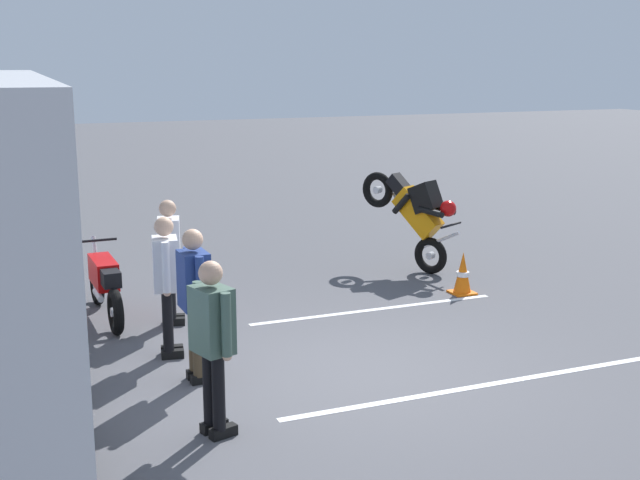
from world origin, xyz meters
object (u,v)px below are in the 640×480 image
Objects in this scene: spectator_right at (169,252)px; traffic_cone at (463,274)px; spectator_far_left at (212,334)px; spectator_left at (194,293)px; spectator_centre at (166,275)px; parked_motorcycle_silver at (105,284)px; stunt_motorcycle at (415,211)px.

spectator_right is 2.62× the size of traffic_cone.
spectator_left reaches higher than spectator_far_left.
spectator_left is at bearing 174.75° from spectator_right.
spectator_centre is at bearing -1.63° from spectator_far_left.
parked_motorcycle_silver is 5.13m from traffic_cone.
spectator_right is 0.80× the size of parked_motorcycle_silver.
stunt_motorcycle is at bearing -61.85° from spectator_centre.
parked_motorcycle_silver is (1.74, 0.46, -0.50)m from spectator_centre.
spectator_left is 0.88m from spectator_centre.
stunt_motorcycle is at bearing -53.40° from spectator_left.
traffic_cone is at bearing -55.49° from spectator_far_left.
spectator_far_left is 6.65m from stunt_motorcycle.
spectator_right is at bearing -5.25° from spectator_left.
spectator_far_left is 2.24m from spectator_centre.
spectator_far_left is at bearing 172.58° from spectator_left.
spectator_centre is 5.25m from stunt_motorcycle.
spectator_right is 4.50m from stunt_motorcycle.
spectator_far_left is 0.99× the size of spectator_left.
spectator_centre is at bearing 118.15° from stunt_motorcycle.
spectator_far_left is 1.37m from spectator_left.
parked_motorcycle_silver is at bearing 14.76° from spectator_centre.
spectator_centre reaches higher than spectator_right.
spectator_left is at bearing -7.42° from spectator_far_left.
spectator_far_left is 1.00× the size of spectator_right.
parked_motorcycle_silver is 5.16m from stunt_motorcycle.
spectator_far_left reaches higher than spectator_right.
parked_motorcycle_silver is (0.54, 0.76, -0.49)m from spectator_right.
parked_motorcycle_silver is (2.62, 0.57, -0.51)m from spectator_left.
spectator_far_left is at bearing 178.37° from spectator_centre.
stunt_motorcycle is (2.48, -4.63, 0.02)m from spectator_centre.
spectator_left is 2.66× the size of traffic_cone.
spectator_left reaches higher than spectator_right.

